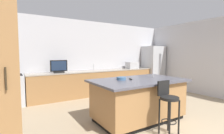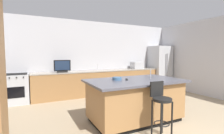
{
  "view_description": "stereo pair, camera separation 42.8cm",
  "coord_description": "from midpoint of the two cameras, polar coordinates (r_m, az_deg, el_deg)",
  "views": [
    {
      "loc": [
        -2.74,
        -0.8,
        1.5
      ],
      "look_at": [
        -0.28,
        3.2,
        1.14
      ],
      "focal_mm": 26.38,
      "sensor_mm": 36.0,
      "label": 1
    },
    {
      "loc": [
        -2.37,
        -1.01,
        1.5
      ],
      "look_at": [
        -0.28,
        3.2,
        1.14
      ],
      "focal_mm": 26.38,
      "sensor_mm": 36.0,
      "label": 2
    }
  ],
  "objects": [
    {
      "name": "microwave",
      "position": [
        7.03,
        10.47,
        0.56
      ],
      "size": [
        0.48,
        0.36,
        0.28
      ],
      "primitive_type": "cube",
      "color": "#B7BABF",
      "rests_on": "counter_back"
    },
    {
      "name": "wall_right",
      "position": [
        6.83,
        33.25,
        2.65
      ],
      "size": [
        0.12,
        5.49,
        2.76
      ],
      "primitive_type": "cube",
      "color": "#BCBCC1",
      "rests_on": "ground_plane"
    },
    {
      "name": "kitchen_island",
      "position": [
        3.86,
        11.1,
        -11.13
      ],
      "size": [
        2.13,
        1.25,
        0.93
      ],
      "color": "black",
      "rests_on": "ground_plane"
    },
    {
      "name": "bar_stool_center",
      "position": [
        3.23,
        20.31,
        -11.99
      ],
      "size": [
        0.34,
        0.34,
        1.0
      ],
      "rotation": [
        0.0,
        0.0,
        -0.03
      ],
      "color": "black",
      "rests_on": "ground_plane"
    },
    {
      "name": "tv_remote",
      "position": [
        3.73,
        8.39,
        -4.28
      ],
      "size": [
        0.12,
        0.17,
        0.02
      ],
      "primitive_type": "cube",
      "rotation": [
        0.0,
        0.0,
        -0.5
      ],
      "color": "black",
      "rests_on": "kitchen_island"
    },
    {
      "name": "refrigerator",
      "position": [
        7.73,
        17.76,
        -0.04
      ],
      "size": [
        0.8,
        0.82,
        1.87
      ],
      "color": "#B7BABF",
      "rests_on": "ground_plane"
    },
    {
      "name": "wall_back",
      "position": [
        6.51,
        -3.34,
        3.31
      ],
      "size": [
        7.07,
        0.12,
        2.76
      ],
      "primitive_type": "cube",
      "color": "#BCBCC1",
      "rests_on": "ground_plane"
    },
    {
      "name": "sink_faucet_island",
      "position": [
        4.03,
        16.21,
        -2.33
      ],
      "size": [
        0.02,
        0.02,
        0.22
      ],
      "primitive_type": "cylinder",
      "color": "#B2B2B7",
      "rests_on": "kitchen_island"
    },
    {
      "name": "range_oven",
      "position": [
        5.71,
        -28.89,
        -6.7
      ],
      "size": [
        0.79,
        0.63,
        0.92
      ],
      "color": "#B7BABF",
      "rests_on": "ground_plane"
    },
    {
      "name": "counter_back",
      "position": [
        6.25,
        -1.97,
        -5.3
      ],
      "size": [
        4.84,
        0.62,
        0.9
      ],
      "color": "#9E7042",
      "rests_on": "ground_plane"
    },
    {
      "name": "fruit_bowl",
      "position": [
        3.68,
        5.09,
        -4.03
      ],
      "size": [
        0.21,
        0.21,
        0.06
      ],
      "primitive_type": "cylinder",
      "color": "#3F668C",
      "rests_on": "kitchen_island"
    },
    {
      "name": "tv_monitor",
      "position": [
        5.69,
        -14.8,
        0.12
      ],
      "size": [
        0.54,
        0.16,
        0.41
      ],
      "color": "black",
      "rests_on": "counter_back"
    },
    {
      "name": "sink_faucet_back",
      "position": [
        6.24,
        -3.1,
        -0.04
      ],
      "size": [
        0.02,
        0.02,
        0.24
      ],
      "primitive_type": "cylinder",
      "color": "#B2B2B7",
      "rests_on": "counter_back"
    }
  ]
}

